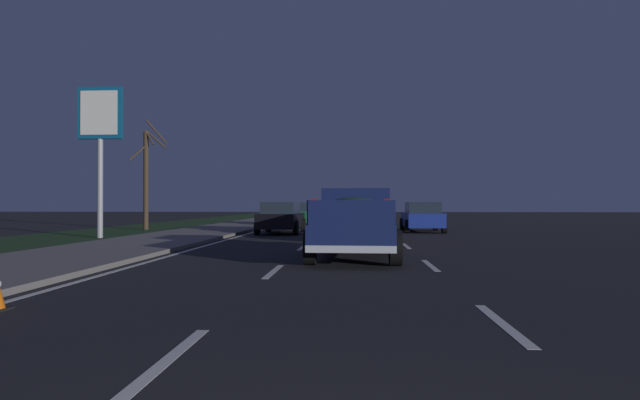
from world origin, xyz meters
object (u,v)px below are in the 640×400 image
object	(u,v)px
gas_price_sign	(100,125)
sedan_red	(356,220)
sedan_green	(300,214)
sedan_blue	(422,217)
bare_tree_far	(146,176)
pickup_truck	(355,221)
sedan_black	(281,217)

from	to	relation	value
gas_price_sign	sedan_red	bearing A→B (deg)	-93.39
sedan_green	gas_price_sign	size ratio (longest dim) A/B	0.69
sedan_red	sedan_blue	world-z (taller)	same
sedan_blue	bare_tree_far	distance (m)	15.43
pickup_truck	sedan_green	distance (m)	21.10
pickup_truck	sedan_green	world-z (taller)	pickup_truck
sedan_green	sedan_red	world-z (taller)	same
sedan_black	pickup_truck	bearing A→B (deg)	-163.44
bare_tree_far	pickup_truck	bearing A→B (deg)	-143.26
sedan_black	bare_tree_far	bearing A→B (deg)	66.08
sedan_green	bare_tree_far	xyz separation A→B (m)	(-5.11, 8.17, 2.23)
sedan_red	gas_price_sign	size ratio (longest dim) A/B	0.69
pickup_truck	sedan_blue	xyz separation A→B (m)	(14.08, -3.48, -0.20)
sedan_red	bare_tree_far	xyz separation A→B (m)	(8.27, 11.74, 2.23)
sedan_green	sedan_blue	size ratio (longest dim) A/B	1.00
pickup_truck	bare_tree_far	bearing A→B (deg)	36.74
sedan_red	gas_price_sign	world-z (taller)	gas_price_sign
sedan_black	sedan_green	distance (m)	8.71
sedan_red	pickup_truck	bearing A→B (deg)	179.73
sedan_red	bare_tree_far	distance (m)	14.53
sedan_red	bare_tree_far	size ratio (longest dim) A/B	0.71
sedan_blue	bare_tree_far	bearing A→B (deg)	83.94
pickup_truck	sedan_red	bearing A→B (deg)	-0.27
gas_price_sign	sedan_black	bearing A→B (deg)	-60.85
sedan_black	bare_tree_far	world-z (taller)	bare_tree_far
sedan_green	sedan_blue	world-z (taller)	same
sedan_black	gas_price_sign	bearing A→B (deg)	119.15
sedan_black	gas_price_sign	xyz separation A→B (m)	(-4.03, 7.22, 4.00)
pickup_truck	bare_tree_far	distance (m)	19.68
pickup_truck	sedan_blue	distance (m)	14.50
pickup_truck	bare_tree_far	size ratio (longest dim) A/B	0.88
sedan_red	sedan_blue	distance (m)	7.49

